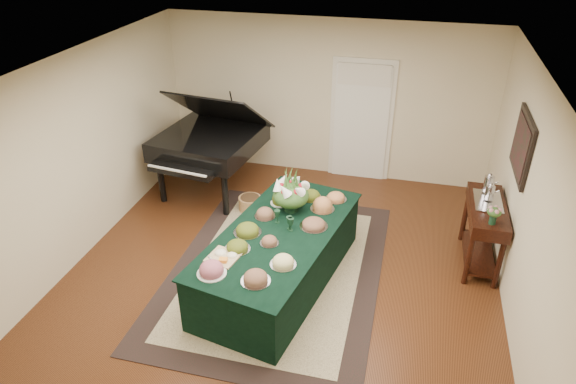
% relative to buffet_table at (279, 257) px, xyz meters
% --- Properties ---
extents(ground, '(6.00, 6.00, 0.00)m').
position_rel_buffet_table_xyz_m(ground, '(-0.01, 0.18, -0.38)').
color(ground, black).
rests_on(ground, ground).
extents(area_rug, '(2.69, 3.77, 0.01)m').
position_rel_buffet_table_xyz_m(area_rug, '(-0.09, 0.20, -0.38)').
color(area_rug, black).
rests_on(area_rug, ground).
extents(kitchen_doorway, '(1.05, 0.07, 2.10)m').
position_rel_buffet_table_xyz_m(kitchen_doorway, '(0.59, 3.15, 0.64)').
color(kitchen_doorway, silver).
rests_on(kitchen_doorway, ground).
extents(buffet_table, '(1.73, 2.83, 0.76)m').
position_rel_buffet_table_xyz_m(buffet_table, '(0.00, 0.00, 0.00)').
color(buffet_table, black).
rests_on(buffet_table, ground).
extents(food_platters, '(1.35, 2.29, 0.15)m').
position_rel_buffet_table_xyz_m(food_platters, '(-0.00, 0.06, 0.43)').
color(food_platters, silver).
rests_on(food_platters, buffet_table).
extents(cutting_board, '(0.39, 0.39, 0.10)m').
position_rel_buffet_table_xyz_m(cutting_board, '(-0.47, -0.64, 0.41)').
color(cutting_board, tan).
rests_on(cutting_board, buffet_table).
extents(green_goblets, '(0.28, 0.21, 0.18)m').
position_rel_buffet_table_xyz_m(green_goblets, '(0.06, 0.12, 0.47)').
color(green_goblets, black).
rests_on(green_goblets, buffet_table).
extents(floral_centerpiece, '(0.48, 0.48, 0.48)m').
position_rel_buffet_table_xyz_m(floral_centerpiece, '(0.02, 0.52, 0.66)').
color(floral_centerpiece, black).
rests_on(floral_centerpiece, buffet_table).
extents(grand_piano, '(1.76, 1.92, 1.79)m').
position_rel_buffet_table_xyz_m(grand_piano, '(-1.70, 2.03, 0.52)').
color(grand_piano, black).
rests_on(grand_piano, ground).
extents(wicker_basket, '(0.36, 0.36, 0.22)m').
position_rel_buffet_table_xyz_m(wicker_basket, '(-0.90, 1.57, -0.27)').
color(wicker_basket, olive).
rests_on(wicker_basket, ground).
extents(mahogany_sideboard, '(0.45, 1.19, 0.90)m').
position_rel_buffet_table_xyz_m(mahogany_sideboard, '(2.49, 1.04, 0.31)').
color(mahogany_sideboard, black).
rests_on(mahogany_sideboard, ground).
extents(tea_service, '(0.34, 0.58, 0.30)m').
position_rel_buffet_table_xyz_m(tea_service, '(2.49, 1.23, 0.63)').
color(tea_service, silver).
rests_on(tea_service, mahogany_sideboard).
extents(pink_bouquet, '(0.18, 0.18, 0.24)m').
position_rel_buffet_table_xyz_m(pink_bouquet, '(2.49, 0.59, 0.67)').
color(pink_bouquet, black).
rests_on(pink_bouquet, mahogany_sideboard).
extents(wall_painting, '(0.05, 0.95, 0.75)m').
position_rel_buffet_table_xyz_m(wall_painting, '(2.71, 1.04, 1.37)').
color(wall_painting, black).
rests_on(wall_painting, ground).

